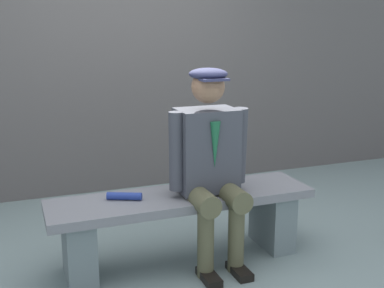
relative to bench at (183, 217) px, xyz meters
The scene contains 5 objects.
ground_plane 0.33m from the bench, ahead, with size 30.00×30.00×0.00m, color slate.
bench is the anchor object (origin of this frame).
seated_man 0.46m from the bench, 161.54° to the left, with size 0.57×0.58×1.35m.
rolled_magazine 0.44m from the bench, ahead, with size 0.05×0.05×0.23m, color navy.
stadium_wall 1.99m from the bench, 90.00° to the right, with size 12.00×0.24×2.24m, color #53504F.
Camera 1 is at (1.04, 2.93, 1.60)m, focal length 44.77 mm.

